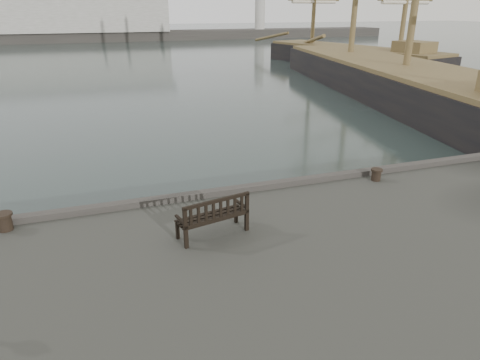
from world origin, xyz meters
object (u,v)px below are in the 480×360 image
object	(u,v)px
bollard_right	(376,175)
tall_ship_far	(350,61)
tall_ship_main	(403,89)
bench	(213,223)
bollard_left	(4,222)

from	to	relation	value
bollard_right	tall_ship_far	xyz separation A→B (m)	(22.16, 36.20, -1.02)
bollard_right	tall_ship_main	distance (m)	23.13
bench	tall_ship_main	xyz separation A→B (m)	(21.15, 19.22, -1.13)
bollard_right	tall_ship_far	size ratio (longest dim) A/B	0.02
bollard_left	tall_ship_far	size ratio (longest dim) A/B	0.02
bench	tall_ship_far	size ratio (longest dim) A/B	0.07
bollard_left	tall_ship_far	bearing A→B (deg)	47.42
tall_ship_main	tall_ship_far	bearing A→B (deg)	79.45
bollard_left	tall_ship_main	world-z (taller)	tall_ship_main
bench	bollard_left	bearing A→B (deg)	146.03
bollard_left	bollard_right	bearing A→B (deg)	-1.07
tall_ship_far	tall_ship_main	bearing A→B (deg)	-124.12
bollard_left	tall_ship_main	xyz separation A→B (m)	(26.06, 17.25, -1.04)
bollard_left	tall_ship_main	distance (m)	31.27
bench	tall_ship_far	xyz separation A→B (m)	(28.17, 37.96, -1.15)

